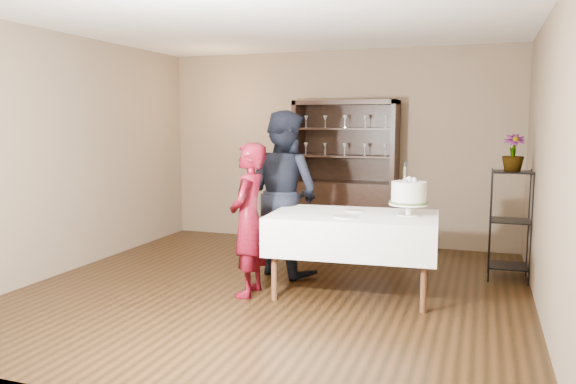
# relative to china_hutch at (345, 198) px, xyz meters

# --- Properties ---
(floor) EXTENTS (5.00, 5.00, 0.00)m
(floor) POSITION_rel_china_hutch_xyz_m (-0.20, -2.25, -0.66)
(floor) COLOR black
(floor) RESTS_ON ground
(ceiling) EXTENTS (5.00, 5.00, 0.00)m
(ceiling) POSITION_rel_china_hutch_xyz_m (-0.20, -2.25, 2.04)
(ceiling) COLOR white
(ceiling) RESTS_ON back_wall
(back_wall) EXTENTS (5.00, 0.02, 2.70)m
(back_wall) POSITION_rel_china_hutch_xyz_m (-0.20, 0.25, 0.69)
(back_wall) COLOR brown
(back_wall) RESTS_ON floor
(wall_left) EXTENTS (0.02, 5.00, 2.70)m
(wall_left) POSITION_rel_china_hutch_xyz_m (-2.70, -2.25, 0.69)
(wall_left) COLOR brown
(wall_left) RESTS_ON floor
(wall_right) EXTENTS (0.02, 5.00, 2.70)m
(wall_right) POSITION_rel_china_hutch_xyz_m (2.30, -2.25, 0.69)
(wall_right) COLOR brown
(wall_right) RESTS_ON floor
(china_hutch) EXTENTS (1.40, 0.48, 2.00)m
(china_hutch) POSITION_rel_china_hutch_xyz_m (0.00, 0.00, 0.00)
(china_hutch) COLOR black
(china_hutch) RESTS_ON floor
(plant_etagere) EXTENTS (0.42, 0.42, 1.20)m
(plant_etagere) POSITION_rel_china_hutch_xyz_m (2.08, -1.05, -0.01)
(plant_etagere) COLOR black
(plant_etagere) RESTS_ON floor
(cake_table) EXTENTS (1.69, 1.11, 0.81)m
(cake_table) POSITION_rel_china_hutch_xyz_m (0.59, -2.14, -0.04)
(cake_table) COLOR white
(cake_table) RESTS_ON floor
(woman) EXTENTS (0.41, 0.58, 1.51)m
(woman) POSITION_rel_china_hutch_xyz_m (-0.38, -2.49, 0.09)
(woman) COLOR #3D0512
(woman) RESTS_ON floor
(man) EXTENTS (1.10, 1.00, 1.84)m
(man) POSITION_rel_china_hutch_xyz_m (-0.33, -1.60, 0.25)
(man) COLOR black
(man) RESTS_ON floor
(cake) EXTENTS (0.38, 0.38, 0.52)m
(cake) POSITION_rel_china_hutch_xyz_m (1.12, -2.05, 0.35)
(cake) COLOR white
(cake) RESTS_ON cake_table
(plate_near) EXTENTS (0.24, 0.24, 0.01)m
(plate_near) POSITION_rel_china_hutch_xyz_m (0.56, -2.37, 0.15)
(plate_near) COLOR white
(plate_near) RESTS_ON cake_table
(plate_far) EXTENTS (0.23, 0.23, 0.01)m
(plate_far) POSITION_rel_china_hutch_xyz_m (0.57, -1.98, 0.15)
(plate_far) COLOR white
(plate_far) RESTS_ON cake_table
(potted_plant) EXTENTS (0.23, 0.23, 0.40)m
(potted_plant) POSITION_rel_china_hutch_xyz_m (2.08, -1.08, 0.72)
(potted_plant) COLOR #47622E
(potted_plant) RESTS_ON plant_etagere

